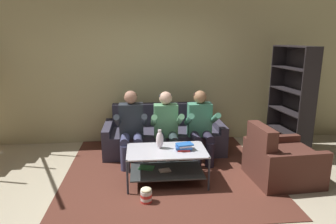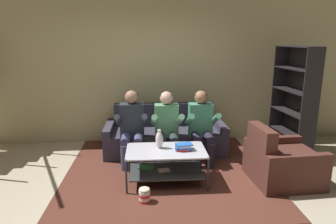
{
  "view_description": "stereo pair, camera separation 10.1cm",
  "coord_description": "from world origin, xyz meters",
  "px_view_note": "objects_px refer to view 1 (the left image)",
  "views": [
    {
      "loc": [
        -0.24,
        -3.26,
        1.98
      ],
      "look_at": [
        0.16,
        0.92,
        0.94
      ],
      "focal_mm": 32.0,
      "sensor_mm": 36.0,
      "label": 1
    },
    {
      "loc": [
        -0.14,
        -3.27,
        1.98
      ],
      "look_at": [
        0.16,
        0.92,
        0.94
      ],
      "focal_mm": 32.0,
      "sensor_mm": 36.0,
      "label": 2
    }
  ],
  "objects_px": {
    "vase": "(160,140)",
    "armchair": "(281,162)",
    "person_seated_middle": "(166,125)",
    "couch": "(164,136)",
    "person_seated_right": "(201,124)",
    "book_stack": "(184,147)",
    "popcorn_tub": "(146,195)",
    "coffee_table": "(166,161)",
    "person_seated_left": "(131,126)",
    "bookshelf": "(291,111)"
  },
  "relations": [
    {
      "from": "vase",
      "to": "armchair",
      "type": "xyz_separation_m",
      "value": [
        1.7,
        -0.18,
        -0.33
      ]
    },
    {
      "from": "person_seated_middle",
      "to": "vase",
      "type": "bearing_deg",
      "value": -103.38
    },
    {
      "from": "couch",
      "to": "vase",
      "type": "relative_size",
      "value": 7.79
    },
    {
      "from": "person_seated_right",
      "to": "book_stack",
      "type": "xyz_separation_m",
      "value": [
        -0.38,
        -0.72,
        -0.1
      ]
    },
    {
      "from": "book_stack",
      "to": "vase",
      "type": "bearing_deg",
      "value": 163.3
    },
    {
      "from": "book_stack",
      "to": "person_seated_middle",
      "type": "bearing_deg",
      "value": 103.97
    },
    {
      "from": "vase",
      "to": "popcorn_tub",
      "type": "distance_m",
      "value": 0.82
    },
    {
      "from": "coffee_table",
      "to": "book_stack",
      "type": "height_order",
      "value": "book_stack"
    },
    {
      "from": "person_seated_left",
      "to": "coffee_table",
      "type": "xyz_separation_m",
      "value": [
        0.49,
        -0.71,
        -0.31
      ]
    },
    {
      "from": "person_seated_right",
      "to": "armchair",
      "type": "distance_m",
      "value": 1.33
    },
    {
      "from": "person_seated_middle",
      "to": "armchair",
      "type": "height_order",
      "value": "person_seated_middle"
    },
    {
      "from": "coffee_table",
      "to": "bookshelf",
      "type": "bearing_deg",
      "value": 23.74
    },
    {
      "from": "popcorn_tub",
      "to": "person_seated_left",
      "type": "bearing_deg",
      "value": 99.07
    },
    {
      "from": "vase",
      "to": "book_stack",
      "type": "relative_size",
      "value": 1.06
    },
    {
      "from": "couch",
      "to": "bookshelf",
      "type": "relative_size",
      "value": 1.12
    },
    {
      "from": "person_seated_middle",
      "to": "book_stack",
      "type": "bearing_deg",
      "value": -76.03
    },
    {
      "from": "person_seated_middle",
      "to": "vase",
      "type": "height_order",
      "value": "person_seated_middle"
    },
    {
      "from": "armchair",
      "to": "person_seated_middle",
      "type": "bearing_deg",
      "value": 152.79
    },
    {
      "from": "person_seated_right",
      "to": "bookshelf",
      "type": "height_order",
      "value": "bookshelf"
    },
    {
      "from": "couch",
      "to": "bookshelf",
      "type": "xyz_separation_m",
      "value": [
        2.21,
        -0.21,
        0.47
      ]
    },
    {
      "from": "person_seated_left",
      "to": "bookshelf",
      "type": "height_order",
      "value": "bookshelf"
    },
    {
      "from": "coffee_table",
      "to": "popcorn_tub",
      "type": "relative_size",
      "value": 5.47
    },
    {
      "from": "couch",
      "to": "bookshelf",
      "type": "bearing_deg",
      "value": -5.53
    },
    {
      "from": "bookshelf",
      "to": "person_seated_middle",
      "type": "bearing_deg",
      "value": -172.32
    },
    {
      "from": "book_stack",
      "to": "bookshelf",
      "type": "height_order",
      "value": "bookshelf"
    },
    {
      "from": "couch",
      "to": "bookshelf",
      "type": "distance_m",
      "value": 2.27
    },
    {
      "from": "couch",
      "to": "popcorn_tub",
      "type": "xyz_separation_m",
      "value": [
        -0.36,
        -1.74,
        -0.17
      ]
    },
    {
      "from": "couch",
      "to": "coffee_table",
      "type": "relative_size",
      "value": 1.91
    },
    {
      "from": "bookshelf",
      "to": "coffee_table",
      "type": "bearing_deg",
      "value": -156.26
    },
    {
      "from": "armchair",
      "to": "book_stack",
      "type": "bearing_deg",
      "value": 176.74
    },
    {
      "from": "person_seated_left",
      "to": "popcorn_tub",
      "type": "bearing_deg",
      "value": -80.93
    },
    {
      "from": "coffee_table",
      "to": "armchair",
      "type": "xyz_separation_m",
      "value": [
        1.62,
        -0.1,
        -0.05
      ]
    },
    {
      "from": "vase",
      "to": "popcorn_tub",
      "type": "relative_size",
      "value": 1.34
    },
    {
      "from": "book_stack",
      "to": "popcorn_tub",
      "type": "height_order",
      "value": "book_stack"
    },
    {
      "from": "person_seated_middle",
      "to": "book_stack",
      "type": "height_order",
      "value": "person_seated_middle"
    },
    {
      "from": "person_seated_middle",
      "to": "bookshelf",
      "type": "relative_size",
      "value": 0.62
    },
    {
      "from": "coffee_table",
      "to": "armchair",
      "type": "height_order",
      "value": "armchair"
    },
    {
      "from": "armchair",
      "to": "popcorn_tub",
      "type": "bearing_deg",
      "value": -167.35
    },
    {
      "from": "book_stack",
      "to": "armchair",
      "type": "xyz_separation_m",
      "value": [
        1.38,
        -0.08,
        -0.25
      ]
    },
    {
      "from": "person_seated_left",
      "to": "popcorn_tub",
      "type": "xyz_separation_m",
      "value": [
        0.2,
        -1.23,
        -0.53
      ]
    },
    {
      "from": "person_seated_middle",
      "to": "book_stack",
      "type": "relative_size",
      "value": 4.57
    },
    {
      "from": "person_seated_left",
      "to": "armchair",
      "type": "bearing_deg",
      "value": -20.79
    },
    {
      "from": "couch",
      "to": "armchair",
      "type": "bearing_deg",
      "value": -40.16
    },
    {
      "from": "couch",
      "to": "vase",
      "type": "bearing_deg",
      "value": -97.43
    },
    {
      "from": "person_seated_left",
      "to": "person_seated_middle",
      "type": "bearing_deg",
      "value": -0.21
    },
    {
      "from": "coffee_table",
      "to": "popcorn_tub",
      "type": "height_order",
      "value": "coffee_table"
    },
    {
      "from": "vase",
      "to": "couch",
      "type": "bearing_deg",
      "value": 82.57
    },
    {
      "from": "person_seated_middle",
      "to": "person_seated_right",
      "type": "distance_m",
      "value": 0.56
    },
    {
      "from": "person_seated_right",
      "to": "vase",
      "type": "height_order",
      "value": "person_seated_right"
    },
    {
      "from": "couch",
      "to": "popcorn_tub",
      "type": "relative_size",
      "value": 10.45
    }
  ]
}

